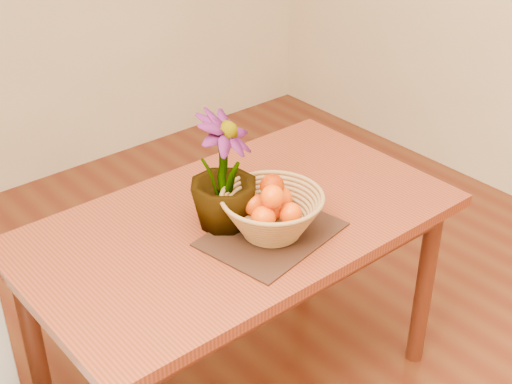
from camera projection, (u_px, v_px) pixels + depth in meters
table at (238, 240)px, 2.34m from camera, size 1.40×0.80×0.75m
placemat at (272, 234)px, 2.21m from camera, size 0.46×0.38×0.01m
wicker_basket at (272, 216)px, 2.17m from camera, size 0.32×0.32×0.13m
orange_pile at (272, 201)px, 2.15m from camera, size 0.19×0.18×0.14m
potted_plant at (223, 172)px, 2.16m from camera, size 0.30×0.30×0.38m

